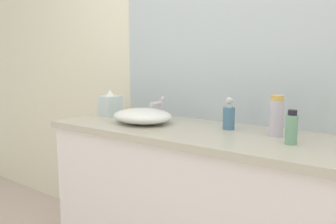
{
  "coord_description": "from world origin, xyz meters",
  "views": [
    {
      "loc": [
        0.76,
        -1.05,
        1.26
      ],
      "look_at": [
        -0.25,
        0.38,
        0.99
      ],
      "focal_mm": 34.75,
      "sensor_mm": 36.0,
      "label": 1
    }
  ],
  "objects_px": {
    "spray_can": "(276,116)",
    "tissue_box": "(111,105)",
    "sink_basin": "(143,116)",
    "lotion_bottle": "(292,128)",
    "soap_dispenser": "(229,116)"
  },
  "relations": [
    {
      "from": "spray_can",
      "to": "tissue_box",
      "type": "height_order",
      "value": "spray_can"
    },
    {
      "from": "spray_can",
      "to": "tissue_box",
      "type": "xyz_separation_m",
      "value": [
        -1.07,
        -0.03,
        -0.02
      ]
    },
    {
      "from": "lotion_bottle",
      "to": "spray_can",
      "type": "distance_m",
      "value": 0.16
    },
    {
      "from": "soap_dispenser",
      "to": "lotion_bottle",
      "type": "xyz_separation_m",
      "value": [
        0.35,
        -0.13,
        0.0
      ]
    },
    {
      "from": "sink_basin",
      "to": "lotion_bottle",
      "type": "relative_size",
      "value": 2.44
    },
    {
      "from": "lotion_bottle",
      "to": "spray_can",
      "type": "xyz_separation_m",
      "value": [
        -0.1,
        0.12,
        0.03
      ]
    },
    {
      "from": "spray_can",
      "to": "tissue_box",
      "type": "bearing_deg",
      "value": -178.37
    },
    {
      "from": "lotion_bottle",
      "to": "spray_can",
      "type": "bearing_deg",
      "value": 130.9
    },
    {
      "from": "lotion_bottle",
      "to": "spray_can",
      "type": "relative_size",
      "value": 0.76
    },
    {
      "from": "sink_basin",
      "to": "spray_can",
      "type": "relative_size",
      "value": 1.85
    },
    {
      "from": "sink_basin",
      "to": "soap_dispenser",
      "type": "height_order",
      "value": "soap_dispenser"
    },
    {
      "from": "sink_basin",
      "to": "tissue_box",
      "type": "bearing_deg",
      "value": 166.0
    },
    {
      "from": "sink_basin",
      "to": "spray_can",
      "type": "bearing_deg",
      "value": 9.09
    },
    {
      "from": "tissue_box",
      "to": "sink_basin",
      "type": "bearing_deg",
      "value": -14.0
    },
    {
      "from": "soap_dispenser",
      "to": "lotion_bottle",
      "type": "bearing_deg",
      "value": -20.53
    }
  ]
}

